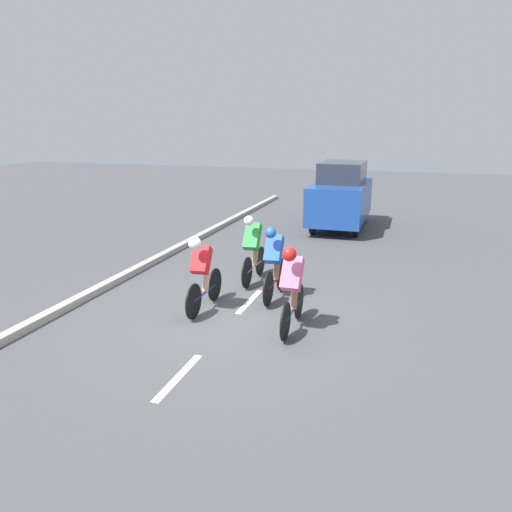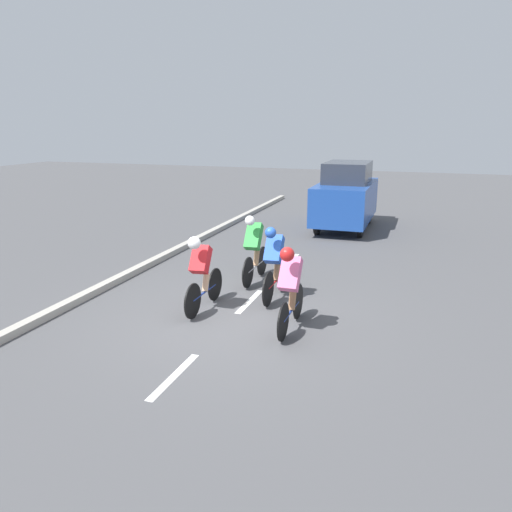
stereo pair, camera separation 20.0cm
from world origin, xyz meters
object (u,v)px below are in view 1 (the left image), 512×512
Objects in this scene: cyclist_green at (253,247)px; cyclist_pink at (292,285)px; cyclist_blue at (274,261)px; cyclist_red at (202,271)px; support_car at (341,196)px.

cyclist_green is 2.78m from cyclist_pink.
cyclist_red is (1.11, 1.04, -0.01)m from cyclist_blue.
support_car is at bearing -99.05° from cyclist_red.
cyclist_blue is 1.01× the size of cyclist_red.
support_car reaches higher than cyclist_green.
cyclist_blue is at bearing -136.82° from cyclist_red.
cyclist_pink is at bearing 167.25° from cyclist_red.
cyclist_pink is at bearing 116.01° from cyclist_blue.
cyclist_green is 1.01× the size of cyclist_pink.
cyclist_green is 1.99m from cyclist_red.
cyclist_green is at bearing -51.07° from cyclist_blue.
cyclist_blue reaches higher than cyclist_red.
cyclist_green is at bearing -100.61° from cyclist_red.
cyclist_blue is 1.02× the size of cyclist_green.
support_car is (-0.25, -7.47, 0.30)m from cyclist_blue.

